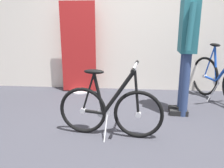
{
  "coord_description": "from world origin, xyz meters",
  "views": [
    {
      "loc": [
        0.22,
        -2.2,
        1.25
      ],
      "look_at": [
        -0.0,
        0.36,
        0.55
      ],
      "focal_mm": 37.7,
      "sensor_mm": 36.0,
      "label": 1
    }
  ],
  "objects": [
    {
      "name": "folding_bike_foreground",
      "position": [
        -0.01,
        0.19,
        0.31
      ],
      "size": [
        1.16,
        0.53,
        0.82
      ],
      "color": "black",
      "rests_on": "ground_plane"
    },
    {
      "name": "floor_banner_stand",
      "position": [
        -0.71,
        1.79,
        0.69
      ],
      "size": [
        0.6,
        0.36,
        1.56
      ],
      "color": "#B7B7BC",
      "rests_on": "ground_plane"
    },
    {
      "name": "visitor_near_wall",
      "position": [
        0.91,
        0.92,
        1.01
      ],
      "size": [
        0.29,
        0.54,
        1.75
      ],
      "color": "navy",
      "rests_on": "ground_plane"
    },
    {
      "name": "display_bike_left",
      "position": [
        1.59,
        1.47,
        0.37
      ],
      "size": [
        0.65,
        1.32,
        0.98
      ],
      "color": "black",
      "rests_on": "ground_plane"
    },
    {
      "name": "back_wall",
      "position": [
        0.0,
        2.1,
        1.51
      ],
      "size": [
        6.96,
        0.1,
        3.01
      ],
      "primitive_type": "cube",
      "color": "silver",
      "rests_on": "ground_plane"
    },
    {
      "name": "ground_plane",
      "position": [
        0.0,
        0.0,
        0.0
      ],
      "size": [
        6.96,
        6.96,
        0.0
      ],
      "primitive_type": "plane",
      "color": "#38383F"
    }
  ]
}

